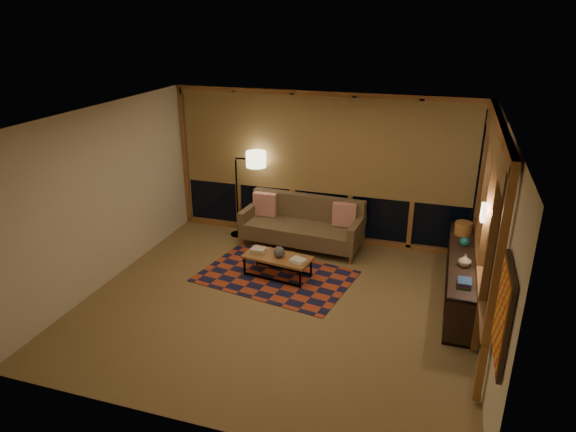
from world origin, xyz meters
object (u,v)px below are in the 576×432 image
(floor_lamp, at_px, (237,194))
(bookshelf, at_px, (461,276))
(sofa, at_px, (302,224))
(coffee_table, at_px, (278,266))

(floor_lamp, bearing_deg, bookshelf, -22.89)
(sofa, relative_size, coffee_table, 1.98)
(coffee_table, xyz_separation_m, bookshelf, (2.76, 0.23, 0.15))
(coffee_table, bearing_deg, bookshelf, 13.18)
(sofa, xyz_separation_m, coffee_table, (-0.04, -1.21, -0.25))
(sofa, height_order, floor_lamp, floor_lamp)
(coffee_table, height_order, floor_lamp, floor_lamp)
(floor_lamp, relative_size, bookshelf, 0.62)
(floor_lamp, bearing_deg, coffee_table, -54.64)
(sofa, bearing_deg, floor_lamp, 177.74)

